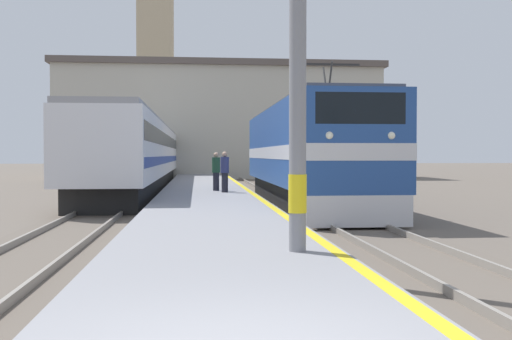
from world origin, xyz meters
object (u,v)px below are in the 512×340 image
(locomotive_train, at_px, (305,154))
(passenger_train, at_px, (149,154))
(second_waiting_passenger, at_px, (225,171))
(clock_tower, at_px, (156,40))
(person_on_platform, at_px, (216,171))

(locomotive_train, distance_m, passenger_train, 17.91)
(second_waiting_passenger, distance_m, clock_tower, 38.59)
(passenger_train, bearing_deg, locomotive_train, -66.42)
(passenger_train, distance_m, person_on_platform, 14.27)
(locomotive_train, bearing_deg, person_on_platform, 140.69)
(locomotive_train, height_order, passenger_train, locomotive_train)
(second_waiting_passenger, relative_size, clock_tower, 0.07)
(person_on_platform, xyz_separation_m, second_waiting_passenger, (0.31, -1.09, 0.02))
(second_waiting_passenger, height_order, clock_tower, clock_tower)
(passenger_train, bearing_deg, clock_tower, 92.61)
(person_on_platform, bearing_deg, locomotive_train, -39.31)
(passenger_train, height_order, clock_tower, clock_tower)
(passenger_train, relative_size, clock_tower, 1.63)
(clock_tower, bearing_deg, person_on_platform, -82.16)
(locomotive_train, relative_size, person_on_platform, 9.66)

